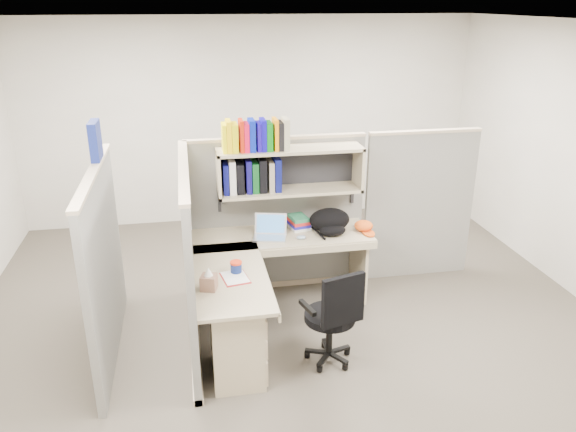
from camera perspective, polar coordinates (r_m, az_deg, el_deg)
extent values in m
plane|color=#3B372E|center=(5.32, 0.52, -11.54)|extent=(6.00, 6.00, 0.00)
plane|color=#B8B1A6|center=(7.60, -3.81, 9.55)|extent=(6.00, 0.00, 6.00)
plane|color=silver|center=(4.48, 0.64, 18.91)|extent=(6.00, 6.00, 0.00)
cube|color=slate|center=(5.75, -1.16, 0.01)|extent=(1.80, 0.06, 1.60)
cube|color=tan|center=(5.51, -1.22, 7.93)|extent=(1.80, 0.08, 0.03)
cube|color=slate|center=(4.86, -9.95, -4.47)|extent=(0.06, 1.80, 1.60)
cube|color=tan|center=(4.57, -10.59, 4.78)|extent=(0.08, 1.80, 0.03)
cube|color=slate|center=(4.92, -18.15, -4.96)|extent=(0.06, 1.80, 1.60)
cube|color=slate|center=(6.18, 13.18, 0.95)|extent=(1.20, 0.06, 1.60)
cube|color=navy|center=(4.92, -19.00, 7.27)|extent=(0.07, 0.27, 0.32)
cube|color=white|center=(4.84, -9.90, 0.59)|extent=(0.00, 0.21, 0.28)
cube|color=tan|center=(5.35, 0.20, 6.77)|extent=(1.40, 0.34, 0.03)
cube|color=tan|center=(5.47, 0.19, 2.60)|extent=(1.40, 0.34, 0.03)
cube|color=tan|center=(5.33, -7.08, 4.25)|extent=(0.03, 0.34, 0.44)
cube|color=tan|center=(5.57, 7.16, 4.99)|extent=(0.03, 0.34, 0.44)
cube|color=black|center=(5.56, -0.11, 5.12)|extent=(1.38, 0.01, 0.41)
cube|color=#EDE105|center=(5.22, -6.52, 7.90)|extent=(0.03, 0.20, 0.26)
cube|color=yellow|center=(5.22, -6.06, 8.09)|extent=(0.05, 0.20, 0.29)
cube|color=#D6CE04|center=(5.23, -5.47, 7.96)|extent=(0.06, 0.20, 0.26)
cube|color=#B61B07|center=(5.23, -4.78, 8.16)|extent=(0.04, 0.20, 0.29)
cube|color=red|center=(5.24, -4.30, 8.02)|extent=(0.05, 0.20, 0.26)
cube|color=#051798|center=(5.24, -3.72, 8.21)|extent=(0.06, 0.20, 0.29)
cube|color=#140491|center=(5.25, -3.03, 8.09)|extent=(0.04, 0.20, 0.26)
cube|color=#0C0492|center=(5.25, -2.56, 8.27)|extent=(0.04, 0.20, 0.29)
cube|color=#07670E|center=(5.27, -1.98, 8.14)|extent=(0.06, 0.20, 0.26)
cube|color=orange|center=(5.27, -1.30, 8.33)|extent=(0.04, 0.20, 0.29)
cube|color=black|center=(5.28, -0.84, 8.19)|extent=(0.05, 0.20, 0.26)
cube|color=tan|center=(5.29, -0.26, 8.37)|extent=(0.06, 0.20, 0.29)
cube|color=#07094B|center=(5.36, -6.38, 3.89)|extent=(0.05, 0.24, 0.29)
cube|color=silver|center=(5.36, -5.73, 4.08)|extent=(0.06, 0.24, 0.32)
cube|color=black|center=(5.37, -4.96, 3.98)|extent=(0.07, 0.24, 0.29)
cube|color=#0B074D|center=(5.38, -4.09, 4.18)|extent=(0.05, 0.24, 0.32)
cube|color=#094116|center=(5.39, -3.43, 4.07)|extent=(0.06, 0.24, 0.29)
cube|color=black|center=(5.39, -2.67, 4.26)|extent=(0.07, 0.24, 0.32)
cube|color=gray|center=(5.41, -1.81, 4.16)|extent=(0.05, 0.24, 0.29)
cube|color=#070C4E|center=(5.41, -1.16, 4.35)|extent=(0.06, 0.24, 0.32)
cube|color=tan|center=(5.48, -0.59, -2.05)|extent=(1.74, 0.60, 0.03)
cube|color=tan|center=(4.73, -5.82, -6.16)|extent=(0.60, 1.34, 0.03)
cube|color=tan|center=(5.23, -0.02, -3.68)|extent=(1.74, 0.02, 0.07)
cube|color=tan|center=(4.77, -2.20, -6.26)|extent=(0.02, 1.34, 0.07)
cube|color=tan|center=(4.62, -5.25, -12.28)|extent=(0.40, 0.55, 0.68)
cube|color=tan|center=(4.53, -2.65, -9.94)|extent=(0.02, 0.50, 0.16)
cube|color=tan|center=(4.62, -2.62, -11.85)|extent=(0.02, 0.50, 0.16)
cube|color=tan|center=(4.75, -2.57, -14.07)|extent=(0.02, 0.50, 0.22)
cube|color=#B2B2B7|center=(4.53, -2.53, -9.93)|extent=(0.01, 0.12, 0.01)
cube|color=tan|center=(5.84, 7.16, -4.65)|extent=(0.03, 0.55, 0.70)
cylinder|color=navy|center=(4.75, -5.29, -5.25)|extent=(0.09, 0.09, 0.09)
cylinder|color=red|center=(4.73, -5.31, -4.73)|extent=(0.10, 0.10, 0.02)
ellipsoid|color=#7C96B0|center=(5.37, 1.35, -2.18)|extent=(0.10, 0.07, 0.03)
cylinder|color=white|center=(5.64, -1.05, -0.70)|extent=(0.08, 0.08, 0.09)
cylinder|color=black|center=(4.71, 4.27, -10.14)|extent=(0.42, 0.42, 0.06)
cube|color=black|center=(4.45, 5.63, -8.54)|extent=(0.37, 0.14, 0.42)
cylinder|color=black|center=(4.81, 4.22, -11.92)|extent=(0.06, 0.06, 0.37)
cylinder|color=black|center=(4.92, 4.15, -13.98)|extent=(0.41, 0.41, 0.09)
cube|color=black|center=(4.55, 1.99, -9.29)|extent=(0.10, 0.24, 0.04)
cube|color=black|center=(4.74, 6.55, -8.08)|extent=(0.10, 0.24, 0.04)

